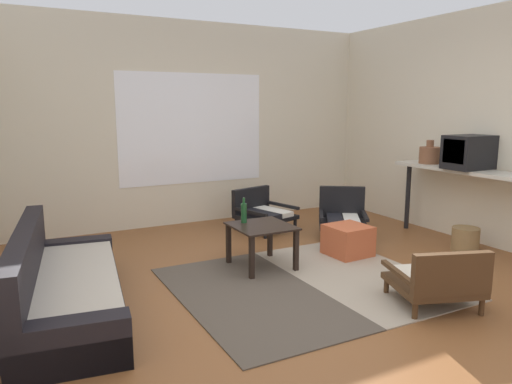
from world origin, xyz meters
The scene contains 15 objects.
ground_plane centered at (0.00, 0.00, 0.00)m, with size 7.80×7.80×0.00m, color brown.
far_wall_with_window centered at (0.00, 3.06, 1.35)m, with size 5.60×0.13×2.70m.
side_wall_right centered at (2.66, 0.30, 1.35)m, with size 0.12×6.60×2.70m, color beige.
area_rug centered at (0.07, 0.28, 0.01)m, with size 2.31×2.06×0.01m.
couch centered at (-1.97, 0.65, 0.21)m, with size 1.01×2.13×0.68m.
coffee_table centered at (-0.08, 0.89, 0.35)m, with size 0.57×0.60×0.43m.
armchair_by_window centered at (0.63, 2.20, 0.25)m, with size 0.77×0.77×0.53m.
armchair_striped_foreground centered at (0.70, -0.62, 0.23)m, with size 0.80×0.78×0.52m.
armchair_corner centered at (1.40, 1.50, 0.25)m, with size 0.81×0.82×0.59m.
ottoman_orange centered at (0.93, 0.79, 0.17)m, with size 0.42×0.42×0.33m, color #BC5633.
console_shelf centered at (2.36, 0.53, 0.80)m, with size 0.40×1.80×0.90m.
crt_television centered at (2.35, 0.48, 1.09)m, with size 0.52×0.37×0.38m.
clay_vase centered at (2.36, 1.05, 1.01)m, with size 0.25×0.25×0.29m.
glass_bottle centered at (-0.19, 1.07, 0.54)m, with size 0.06×0.06×0.26m.
wicker_basket centered at (2.18, 0.30, 0.14)m, with size 0.29×0.29×0.27m, color olive.
Camera 1 is at (-2.27, -3.18, 1.61)m, focal length 33.72 mm.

